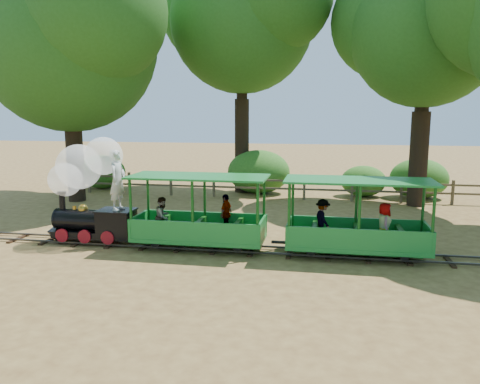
% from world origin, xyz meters
% --- Properties ---
extents(ground, '(90.00, 90.00, 0.00)m').
position_xyz_m(ground, '(0.00, 0.00, 0.00)').
color(ground, '#A58647').
rests_on(ground, ground).
extents(track, '(22.00, 1.00, 0.10)m').
position_xyz_m(track, '(0.00, 0.00, 0.07)').
color(track, '#3F3D3A').
rests_on(track, ground).
extents(locomotive, '(2.70, 1.27, 3.10)m').
position_xyz_m(locomotive, '(-4.74, 0.07, 1.74)').
color(locomotive, black).
rests_on(locomotive, ground).
extents(carriage_front, '(3.72, 1.52, 1.93)m').
position_xyz_m(carriage_front, '(-1.51, 0.01, 0.78)').
color(carriage_front, '#1B7D2F').
rests_on(carriage_front, track).
extents(carriage_rear, '(3.72, 1.52, 1.93)m').
position_xyz_m(carriage_rear, '(2.66, 0.02, 0.78)').
color(carriage_rear, '#1B7D2F').
rests_on(carriage_rear, track).
extents(oak_nw, '(8.97, 7.89, 10.08)m').
position_xyz_m(oak_nw, '(-8.54, 6.10, 6.87)').
color(oak_nw, '#2D2116').
rests_on(oak_nw, ground).
extents(oak_nc, '(8.04, 7.07, 10.97)m').
position_xyz_m(oak_nc, '(-2.03, 9.59, 8.08)').
color(oak_nc, '#2D2116').
rests_on(oak_nc, ground).
extents(oak_ne, '(7.20, 6.34, 9.64)m').
position_xyz_m(oak_ne, '(5.47, 7.58, 7.04)').
color(oak_ne, '#2D2116').
rests_on(oak_ne, ground).
extents(fence, '(18.10, 0.10, 1.00)m').
position_xyz_m(fence, '(0.00, 8.00, 0.58)').
color(fence, brown).
rests_on(fence, ground).
extents(shrub_west, '(2.37, 1.83, 1.64)m').
position_xyz_m(shrub_west, '(-9.00, 9.30, 0.82)').
color(shrub_west, '#2D6B1E').
rests_on(shrub_west, ground).
extents(shrub_mid_w, '(2.90, 2.23, 2.01)m').
position_xyz_m(shrub_mid_w, '(-1.18, 9.30, 1.00)').
color(shrub_mid_w, '#2D6B1E').
rests_on(shrub_mid_w, ground).
extents(shrub_mid_e, '(1.99, 1.53, 1.38)m').
position_xyz_m(shrub_mid_e, '(3.55, 9.30, 0.69)').
color(shrub_mid_e, '#2D6B1E').
rests_on(shrub_mid_e, ground).
extents(shrub_east, '(2.50, 1.93, 1.73)m').
position_xyz_m(shrub_east, '(5.90, 9.30, 0.87)').
color(shrub_east, '#2D6B1E').
rests_on(shrub_east, ground).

